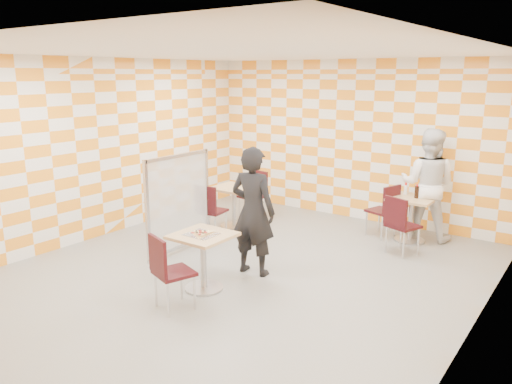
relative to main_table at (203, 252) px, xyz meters
The scene contains 15 objects.
room_shell 1.60m from the main_table, 86.17° to the left, with size 7.00×7.00×7.00m.
main_table is the anchor object (origin of this frame).
second_table 3.78m from the main_table, 66.20° to the left, with size 0.70×0.70×0.75m.
empty_table 2.73m from the main_table, 119.79° to the left, with size 0.70×0.70×0.75m.
chair_main_front 0.70m from the main_table, 85.74° to the right, with size 0.54×0.54×0.92m.
chair_second_front 3.13m from the main_table, 59.35° to the left, with size 0.54×0.55×0.92m.
chair_second_side 3.56m from the main_table, 71.72° to the left, with size 0.54×0.53×0.92m.
chair_empty_near 2.09m from the main_table, 128.76° to the left, with size 0.47×0.48×0.92m.
chair_empty_far 3.34m from the main_table, 114.11° to the left, with size 0.49×0.49×0.92m.
partition 1.55m from the main_table, 145.37° to the left, with size 0.08×1.38×1.55m.
man_dark 0.93m from the main_table, 76.53° to the left, with size 0.65×0.43×1.79m, color black.
man_white 4.13m from the main_table, 66.12° to the left, with size 0.91×0.71×1.87m, color white.
pizza_on_foil 0.26m from the main_table, 90.13° to the right, with size 0.40×0.40×0.04m.
sport_bottle 3.87m from the main_table, 69.48° to the left, with size 0.06×0.06×0.20m.
soda_bottle 3.82m from the main_table, 65.34° to the left, with size 0.07×0.07×0.23m.
Camera 1 is at (3.98, -5.21, 2.73)m, focal length 35.00 mm.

